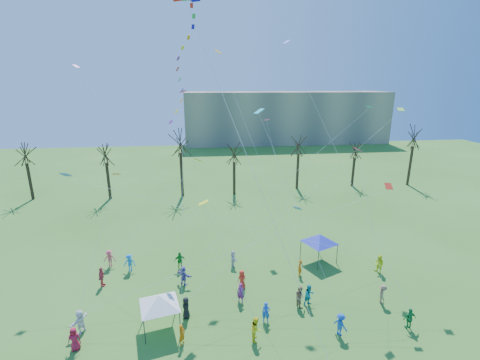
{
  "coord_description": "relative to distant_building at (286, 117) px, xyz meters",
  "views": [
    {
      "loc": [
        -3.56,
        -17.84,
        17.76
      ],
      "look_at": [
        -0.91,
        5.0,
        11.0
      ],
      "focal_mm": 25.0,
      "sensor_mm": 36.0,
      "label": 1
    }
  ],
  "objects": [
    {
      "name": "bare_tree_row",
      "position": [
        -18.73,
        -46.95,
        -0.44
      ],
      "size": [
        68.87,
        7.69,
        11.09
      ],
      "color": "black",
      "rests_on": "ground"
    },
    {
      "name": "canopy_tent_blue",
      "position": [
        -14.0,
        -70.2,
        -4.97
      ],
      "size": [
        3.63,
        3.63,
        2.99
      ],
      "color": "#3F3F44",
      "rests_on": "ground"
    },
    {
      "name": "small_kites_aloft",
      "position": [
        -21.47,
        -71.06,
        5.22
      ],
      "size": [
        31.89,
        18.29,
        32.09
      ],
      "color": "#FA330D",
      "rests_on": "ground"
    },
    {
      "name": "big_box_kite",
      "position": [
        -26.33,
        -76.83,
        11.2
      ],
      "size": [
        4.99,
        5.54,
        24.08
      ],
      "color": "red",
      "rests_on": "ground"
    },
    {
      "name": "canopy_tent_white",
      "position": [
        -29.02,
        -78.38,
        -5.07
      ],
      "size": [
        3.72,
        3.72,
        2.87
      ],
      "color": "#3F3F44",
      "rests_on": "ground"
    },
    {
      "name": "festival_crowd",
      "position": [
        -24.1,
        -75.19,
        -6.61
      ],
      "size": [
        27.15,
        12.62,
        1.86
      ],
      "color": "#B51633",
      "rests_on": "ground"
    },
    {
      "name": "ground",
      "position": [
        -22.0,
        -82.0,
        -7.5
      ],
      "size": [
        160.0,
        160.0,
        0.0
      ],
      "primitive_type": "plane",
      "color": "#316921",
      "rests_on": "ground"
    },
    {
      "name": "distant_building",
      "position": [
        0.0,
        0.0,
        0.0
      ],
      "size": [
        60.0,
        14.0,
        15.0
      ],
      "primitive_type": "cube",
      "color": "gray",
      "rests_on": "ground"
    }
  ]
}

